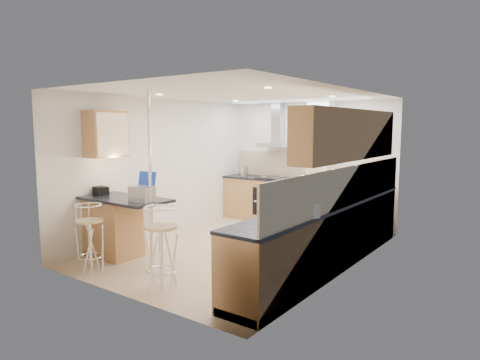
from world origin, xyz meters
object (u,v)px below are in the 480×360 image
Objects in this scene: microwave at (337,191)px; bread_bin at (302,210)px; laptop at (142,194)px; bar_stool_near at (90,238)px; bar_stool_end at (161,248)px.

bread_bin is (0.14, -1.36, -0.05)m from microwave.
laptop is 0.92m from bar_stool_near.
laptop is 2.36m from bread_bin.
bread_bin is (2.71, 1.04, 0.53)m from bar_stool_near.
bar_stool_end reaches higher than bar_stool_near.
laptop is at bearing -146.39° from bread_bin.
bar_stool_end is (0.89, -0.49, -0.53)m from laptop.
bar_stool_near is 0.91× the size of bar_stool_end.
bar_stool_end is at bearing 161.68° from microwave.
bar_stool_end is (1.28, 0.12, 0.05)m from bar_stool_near.
bar_stool_end is at bearing -124.20° from bread_bin.
bread_bin is (2.32, 0.43, -0.04)m from laptop.
laptop is 0.33× the size of bar_stool_near.
bar_stool_end is 1.78m from bread_bin.
bar_stool_near is (-2.57, -2.40, -0.58)m from microwave.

